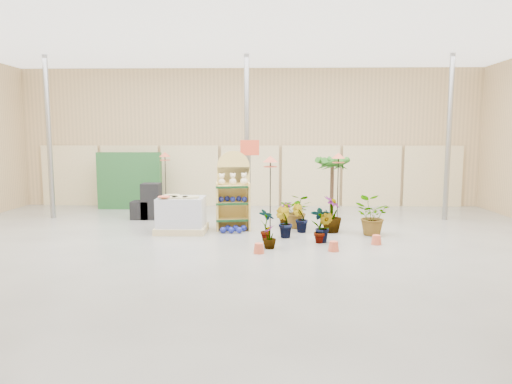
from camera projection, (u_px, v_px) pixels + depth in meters
room at (242, 140)px, 9.95m from camera, size 15.20×12.10×4.70m
display_shelf at (233, 193)px, 11.30m from camera, size 0.89×0.64×1.95m
teddy_bears at (234, 180)px, 11.16m from camera, size 0.72×0.18×0.30m
gazing_balls_shelf at (233, 199)px, 11.19m from camera, size 0.72×0.24×0.14m
gazing_balls_floor at (233, 229)px, 10.98m from camera, size 0.63×0.39×0.15m
pallet_stack at (181, 215)px, 10.97m from camera, size 1.19×0.99×0.88m
charcoal_planters at (148, 204)px, 12.73m from camera, size 0.80×0.50×1.00m
trellis_stock at (130, 181)px, 14.46m from camera, size 2.00×0.30×1.80m
offer_sign at (250, 164)px, 12.08m from camera, size 0.50×0.08×2.20m
bird_table_front at (270, 162)px, 9.98m from camera, size 0.34×0.34×1.87m
bird_table_right at (338, 158)px, 11.38m from camera, size 0.34×0.34×1.89m
bird_table_back at (165, 157)px, 13.52m from camera, size 0.34×0.34×1.84m
palm at (332, 163)px, 12.06m from camera, size 0.70×0.70×1.86m
potted_plant_0 at (266, 225)px, 10.05m from camera, size 0.46×0.45×0.72m
potted_plant_1 at (284, 222)px, 10.38m from camera, size 0.50×0.47×0.71m
potted_plant_3 at (332, 214)px, 10.95m from camera, size 0.61×0.61×0.86m
potted_plant_5 at (300, 218)px, 10.94m from camera, size 0.38×0.31×0.69m
potted_plant_6 at (297, 211)px, 11.48m from camera, size 0.93×0.86×0.86m
potted_plant_7 at (269, 237)px, 9.37m from camera, size 0.29×0.29×0.49m
potted_plant_8 at (320, 225)px, 9.84m from camera, size 0.48×0.38×0.80m
potted_plant_9 at (324, 227)px, 9.89m from camera, size 0.44×0.39×0.68m
potted_plant_10 at (370, 216)px, 10.63m from camera, size 1.05×1.02×0.90m
potted_plant_11 at (286, 214)px, 11.65m from camera, size 0.50×0.50×0.63m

